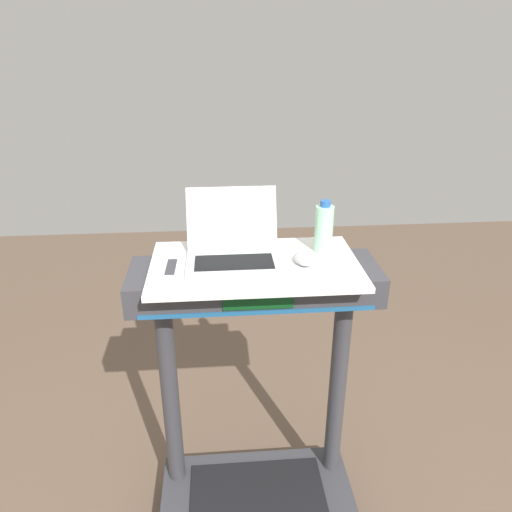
{
  "coord_description": "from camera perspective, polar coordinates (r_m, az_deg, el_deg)",
  "views": [
    {
      "loc": [
        -0.12,
        -0.85,
        1.9
      ],
      "look_at": [
        0.0,
        0.65,
        1.21
      ],
      "focal_mm": 33.98,
      "sensor_mm": 36.0,
      "label": 1
    }
  ],
  "objects": [
    {
      "name": "desk_board",
      "position": [
        1.73,
        -0.14,
        -1.12
      ],
      "size": [
        0.74,
        0.44,
        0.02
      ],
      "primitive_type": "cube",
      "color": "white",
      "rests_on": "treadmill_base"
    },
    {
      "name": "tv_remote",
      "position": [
        1.67,
        -9.94,
        -1.59
      ],
      "size": [
        0.05,
        0.16,
        0.02
      ],
      "color": "silver",
      "rests_on": "desk_board"
    },
    {
      "name": "laptop",
      "position": [
        1.73,
        -2.69,
        1.06
      ],
      "size": [
        0.33,
        0.31,
        0.23
      ],
      "rotation": [
        0.0,
        0.0,
        -0.03
      ],
      "color": "#B7B7BC",
      "rests_on": "desk_board"
    },
    {
      "name": "water_bottle",
      "position": [
        1.8,
        8.0,
        3.29
      ],
      "size": [
        0.07,
        0.07,
        0.2
      ],
      "color": "#9EDBB2",
      "rests_on": "desk_board"
    },
    {
      "name": "computer_mouse",
      "position": [
        1.72,
        5.57,
        -0.37
      ],
      "size": [
        0.08,
        0.11,
        0.03
      ],
      "primitive_type": "ellipsoid",
      "rotation": [
        0.0,
        0.0,
        0.23
      ],
      "color": "#B2B2B7",
      "rests_on": "desk_board"
    }
  ]
}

